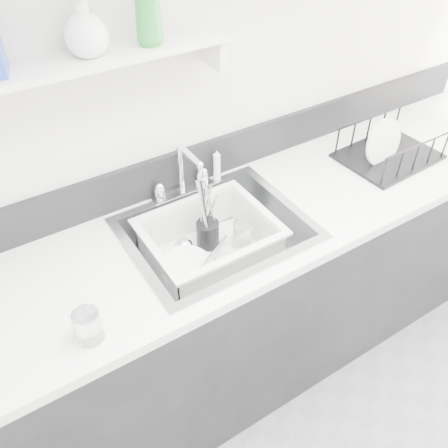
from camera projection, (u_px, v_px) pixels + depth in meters
counter_run at (218, 311)px, 1.99m from camera, size 3.20×0.62×0.92m
backsplash at (176, 170)px, 1.83m from camera, size 3.20×0.02×0.16m
sink at (217, 247)px, 1.75m from camera, size 0.64×0.52×0.20m
faucet at (183, 181)px, 1.81m from camera, size 0.26×0.18×0.23m
side_sprayer at (217, 165)px, 1.87m from camera, size 0.03×0.03×0.14m
wall_shelf at (63, 67)px, 1.31m from camera, size 1.00×0.16×0.12m
wash_tub at (210, 244)px, 1.75m from camera, size 0.51×0.44×0.18m
plate_stack at (192, 274)px, 1.70m from camera, size 0.25×0.24×0.10m
utensil_cup at (208, 232)px, 1.81m from camera, size 0.09×0.09×0.29m
ladle at (201, 255)px, 1.75m from camera, size 0.24×0.28×0.08m
tumbler_in_tub at (243, 235)px, 1.82m from camera, size 0.08×0.08×0.11m
tumbler_counter at (88, 326)px, 1.31m from camera, size 0.10×0.10×0.10m
dish_rack at (391, 143)px, 2.00m from camera, size 0.42×0.32×0.14m
bowl_small at (241, 263)px, 1.75m from camera, size 0.14×0.14×0.04m
soap_bottle_c at (85, 27)px, 1.28m from camera, size 0.16×0.16×0.16m
soap_bottle_d at (147, 8)px, 1.32m from camera, size 0.09×0.09×0.21m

